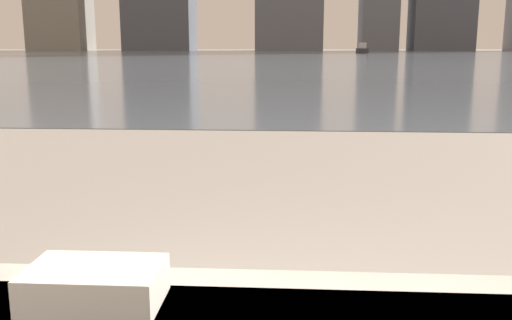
# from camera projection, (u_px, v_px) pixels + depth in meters

# --- Properties ---
(towel_stack) EXTENTS (0.27, 0.18, 0.08)m
(towel_stack) POSITION_uv_depth(u_px,v_px,m) (95.00, 285.00, 1.16)
(towel_stack) COLOR silver
(towel_stack) RESTS_ON bathtub
(harbor_water) EXTENTS (180.00, 110.00, 0.01)m
(harbor_water) POSITION_uv_depth(u_px,v_px,m) (291.00, 55.00, 61.17)
(harbor_water) COLOR slate
(harbor_water) RESTS_ON ground_plane
(harbor_boat_4) EXTENTS (1.35, 3.83, 1.43)m
(harbor_boat_4) POSITION_uv_depth(u_px,v_px,m) (362.00, 50.00, 77.40)
(harbor_boat_4) COLOR #2D2D33
(harbor_boat_4) RESTS_ON harbor_water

